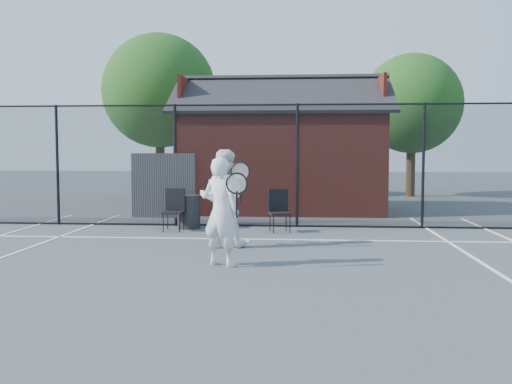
# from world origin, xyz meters

# --- Properties ---
(ground) EXTENTS (80.00, 80.00, 0.00)m
(ground) POSITION_xyz_m (0.00, 0.00, 0.00)
(ground) COLOR #464C50
(ground) RESTS_ON ground
(court_lines) EXTENTS (11.02, 18.00, 0.01)m
(court_lines) POSITION_xyz_m (0.00, -1.32, 0.01)
(court_lines) COLOR white
(court_lines) RESTS_ON ground
(fence) EXTENTS (22.04, 3.00, 3.00)m
(fence) POSITION_xyz_m (-0.30, 5.00, 1.45)
(fence) COLOR black
(fence) RESTS_ON ground
(clubhouse) EXTENTS (6.50, 4.36, 4.19)m
(clubhouse) POSITION_xyz_m (0.50, 9.00, 1.61)
(clubhouse) COLOR maroon
(clubhouse) RESTS_ON ground
(tree_left) EXTENTS (4.48, 4.48, 6.44)m
(tree_left) POSITION_xyz_m (-4.50, 13.50, 4.19)
(tree_left) COLOR #322114
(tree_left) RESTS_ON ground
(tree_right) EXTENTS (3.97, 3.97, 5.70)m
(tree_right) POSITION_xyz_m (5.50, 14.50, 3.71)
(tree_right) COLOR #322114
(tree_right) RESTS_ON ground
(player_front) EXTENTS (0.85, 0.70, 1.77)m
(player_front) POSITION_xyz_m (-0.19, 0.24, 0.89)
(player_front) COLOR white
(player_front) RESTS_ON ground
(player_back) EXTENTS (1.04, 0.77, 1.89)m
(player_back) POSITION_xyz_m (-0.42, 2.07, 0.95)
(player_back) COLOR white
(player_back) RESTS_ON ground
(chair_left) EXTENTS (0.48, 0.50, 0.96)m
(chair_left) POSITION_xyz_m (-1.86, 4.10, 0.48)
(chair_left) COLOR black
(chair_left) RESTS_ON ground
(chair_right) EXTENTS (0.57, 0.58, 0.96)m
(chair_right) POSITION_xyz_m (0.62, 4.10, 0.48)
(chair_right) COLOR black
(chair_right) RESTS_ON ground
(waste_bin) EXTENTS (0.62, 0.62, 0.80)m
(waste_bin) POSITION_xyz_m (-1.59, 4.60, 0.40)
(waste_bin) COLOR #252525
(waste_bin) RESTS_ON ground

